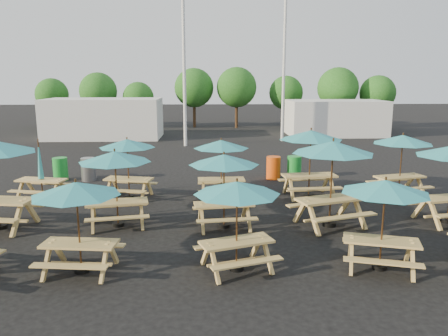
{
  "coord_description": "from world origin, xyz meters",
  "views": [
    {
      "loc": [
        -0.54,
        -13.52,
        4.18
      ],
      "look_at": [
        0.0,
        1.5,
        1.1
      ],
      "focal_mm": 35.0,
      "sensor_mm": 36.0,
      "label": 1
    }
  ],
  "objects_px": {
    "picnic_unit_3": "(76,194)",
    "picnic_unit_10": "(333,152)",
    "waste_bin_2": "(273,168)",
    "waste_bin_3": "(294,167)",
    "picnic_unit_5": "(127,147)",
    "picnic_unit_8": "(221,147)",
    "waste_bin_1": "(88,169)",
    "picnic_unit_2": "(41,175)",
    "picnic_unit_7": "(224,164)",
    "picnic_unit_14": "(403,143)",
    "picnic_unit_4": "(115,161)",
    "picnic_unit_6": "(237,193)",
    "picnic_unit_11": "(311,139)",
    "picnic_unit_9": "(385,191)",
    "waste_bin_0": "(60,169)"
  },
  "relations": [
    {
      "from": "picnic_unit_2",
      "to": "picnic_unit_6",
      "type": "relative_size",
      "value": 0.89
    },
    {
      "from": "picnic_unit_5",
      "to": "picnic_unit_14",
      "type": "relative_size",
      "value": 0.92
    },
    {
      "from": "picnic_unit_14",
      "to": "picnic_unit_6",
      "type": "bearing_deg",
      "value": -150.66
    },
    {
      "from": "waste_bin_2",
      "to": "picnic_unit_10",
      "type": "bearing_deg",
      "value": -83.12
    },
    {
      "from": "picnic_unit_8",
      "to": "picnic_unit_4",
      "type": "bearing_deg",
      "value": -138.46
    },
    {
      "from": "picnic_unit_10",
      "to": "waste_bin_1",
      "type": "height_order",
      "value": "picnic_unit_10"
    },
    {
      "from": "picnic_unit_4",
      "to": "picnic_unit_7",
      "type": "bearing_deg",
      "value": -15.08
    },
    {
      "from": "picnic_unit_5",
      "to": "picnic_unit_10",
      "type": "height_order",
      "value": "picnic_unit_10"
    },
    {
      "from": "picnic_unit_9",
      "to": "picnic_unit_11",
      "type": "bearing_deg",
      "value": 108.24
    },
    {
      "from": "picnic_unit_4",
      "to": "picnic_unit_11",
      "type": "xyz_separation_m",
      "value": [
        6.24,
        2.99,
        0.19
      ]
    },
    {
      "from": "waste_bin_1",
      "to": "waste_bin_2",
      "type": "bearing_deg",
      "value": 0.28
    },
    {
      "from": "picnic_unit_5",
      "to": "picnic_unit_8",
      "type": "relative_size",
      "value": 1.11
    },
    {
      "from": "picnic_unit_5",
      "to": "waste_bin_0",
      "type": "height_order",
      "value": "picnic_unit_5"
    },
    {
      "from": "picnic_unit_14",
      "to": "waste_bin_3",
      "type": "xyz_separation_m",
      "value": [
        -3.23,
        3.03,
        -1.48
      ]
    },
    {
      "from": "picnic_unit_8",
      "to": "picnic_unit_14",
      "type": "relative_size",
      "value": 0.83
    },
    {
      "from": "picnic_unit_7",
      "to": "picnic_unit_6",
      "type": "bearing_deg",
      "value": -93.38
    },
    {
      "from": "picnic_unit_2",
      "to": "picnic_unit_14",
      "type": "height_order",
      "value": "picnic_unit_14"
    },
    {
      "from": "picnic_unit_4",
      "to": "picnic_unit_10",
      "type": "bearing_deg",
      "value": -12.83
    },
    {
      "from": "picnic_unit_2",
      "to": "picnic_unit_6",
      "type": "distance_m",
      "value": 8.93
    },
    {
      "from": "picnic_unit_7",
      "to": "waste_bin_2",
      "type": "relative_size",
      "value": 2.3
    },
    {
      "from": "picnic_unit_11",
      "to": "waste_bin_1",
      "type": "distance_m",
      "value": 9.23
    },
    {
      "from": "picnic_unit_5",
      "to": "waste_bin_1",
      "type": "xyz_separation_m",
      "value": [
        -2.17,
        2.78,
        -1.37
      ]
    },
    {
      "from": "picnic_unit_11",
      "to": "waste_bin_1",
      "type": "height_order",
      "value": "picnic_unit_11"
    },
    {
      "from": "picnic_unit_4",
      "to": "picnic_unit_8",
      "type": "relative_size",
      "value": 1.13
    },
    {
      "from": "picnic_unit_6",
      "to": "picnic_unit_11",
      "type": "relative_size",
      "value": 0.99
    },
    {
      "from": "picnic_unit_5",
      "to": "picnic_unit_6",
      "type": "height_order",
      "value": "picnic_unit_5"
    },
    {
      "from": "picnic_unit_6",
      "to": "waste_bin_3",
      "type": "bearing_deg",
      "value": 52.03
    },
    {
      "from": "picnic_unit_2",
      "to": "picnic_unit_7",
      "type": "distance_m",
      "value": 7.15
    },
    {
      "from": "picnic_unit_2",
      "to": "picnic_unit_14",
      "type": "distance_m",
      "value": 12.8
    },
    {
      "from": "picnic_unit_3",
      "to": "waste_bin_3",
      "type": "relative_size",
      "value": 2.18
    },
    {
      "from": "picnic_unit_5",
      "to": "picnic_unit_14",
      "type": "xyz_separation_m",
      "value": [
        9.72,
        -0.15,
        0.1
      ]
    },
    {
      "from": "picnic_unit_3",
      "to": "picnic_unit_10",
      "type": "relative_size",
      "value": 0.72
    },
    {
      "from": "picnic_unit_11",
      "to": "picnic_unit_5",
      "type": "bearing_deg",
      "value": 174.5
    },
    {
      "from": "picnic_unit_3",
      "to": "waste_bin_3",
      "type": "xyz_separation_m",
      "value": [
        6.47,
        9.02,
        -1.31
      ]
    },
    {
      "from": "picnic_unit_2",
      "to": "waste_bin_1",
      "type": "height_order",
      "value": "picnic_unit_2"
    },
    {
      "from": "picnic_unit_4",
      "to": "picnic_unit_9",
      "type": "distance_m",
      "value": 7.17
    },
    {
      "from": "waste_bin_1",
      "to": "picnic_unit_5",
      "type": "bearing_deg",
      "value": -52.03
    },
    {
      "from": "picnic_unit_4",
      "to": "waste_bin_0",
      "type": "distance_m",
      "value": 7.09
    },
    {
      "from": "picnic_unit_11",
      "to": "waste_bin_1",
      "type": "bearing_deg",
      "value": 156.87
    },
    {
      "from": "picnic_unit_2",
      "to": "waste_bin_1",
      "type": "distance_m",
      "value": 3.0
    },
    {
      "from": "picnic_unit_10",
      "to": "waste_bin_3",
      "type": "xyz_separation_m",
      "value": [
        0.17,
        6.16,
        -1.69
      ]
    },
    {
      "from": "picnic_unit_5",
      "to": "waste_bin_1",
      "type": "relative_size",
      "value": 2.44
    },
    {
      "from": "picnic_unit_10",
      "to": "waste_bin_3",
      "type": "bearing_deg",
      "value": 70.2
    },
    {
      "from": "picnic_unit_11",
      "to": "waste_bin_2",
      "type": "relative_size",
      "value": 2.54
    },
    {
      "from": "picnic_unit_4",
      "to": "waste_bin_3",
      "type": "relative_size",
      "value": 2.49
    },
    {
      "from": "picnic_unit_5",
      "to": "waste_bin_1",
      "type": "bearing_deg",
      "value": 139.91
    },
    {
      "from": "picnic_unit_5",
      "to": "waste_bin_3",
      "type": "bearing_deg",
      "value": 35.85
    },
    {
      "from": "picnic_unit_6",
      "to": "picnic_unit_9",
      "type": "xyz_separation_m",
      "value": [
        3.21,
        -0.06,
        0.02
      ]
    },
    {
      "from": "waste_bin_2",
      "to": "waste_bin_3",
      "type": "bearing_deg",
      "value": 4.1
    },
    {
      "from": "waste_bin_3",
      "to": "picnic_unit_10",
      "type": "bearing_deg",
      "value": -91.55
    }
  ]
}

